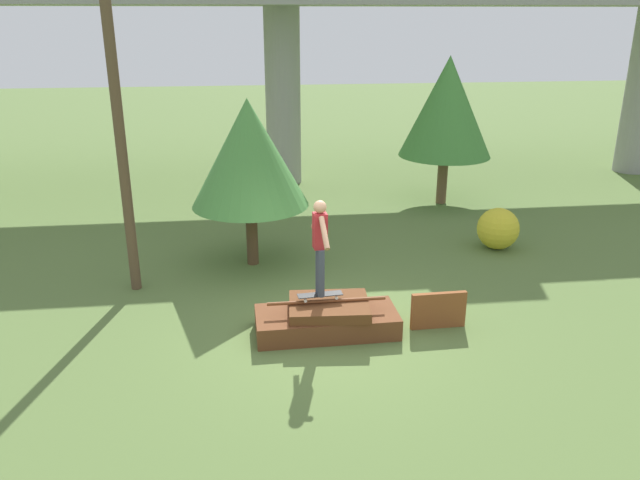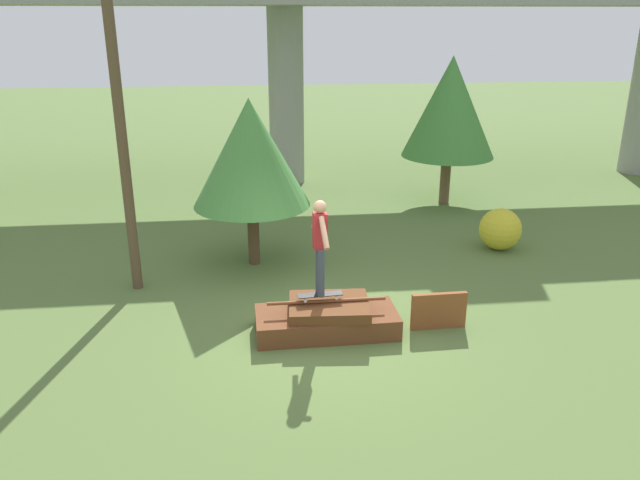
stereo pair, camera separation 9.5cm
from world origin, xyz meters
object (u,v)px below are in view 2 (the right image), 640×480
object	(u,v)px
skateboard	(320,295)
bush_yellow_flowering	(500,229)
skater	(320,241)
utility_pole	(116,85)
tree_behind_right	(450,107)
tree_behind_left	(250,153)

from	to	relation	value
skateboard	bush_yellow_flowering	world-z (taller)	bush_yellow_flowering
skater	utility_pole	bearing A→B (deg)	146.76
skateboard	tree_behind_right	world-z (taller)	tree_behind_right
skater	tree_behind_right	bearing A→B (deg)	58.72
tree_behind_left	skater	bearing A→B (deg)	-71.81
skater	bush_yellow_flowering	bearing A→B (deg)	37.47
utility_pole	tree_behind_left	xyz separation A→B (m)	(2.36, 1.04, -1.52)
utility_pole	tree_behind_left	world-z (taller)	utility_pole
skateboard	tree_behind_right	size ratio (longest dim) A/B	0.19
utility_pole	bush_yellow_flowering	xyz separation A→B (m)	(8.05, 1.29, -3.50)
skater	utility_pole	world-z (taller)	utility_pole
skater	utility_pole	size ratio (longest dim) A/B	0.21
bush_yellow_flowering	tree_behind_right	bearing A→B (deg)	92.32
tree_behind_left	tree_behind_right	size ratio (longest dim) A/B	0.87
skateboard	utility_pole	bearing A→B (deg)	146.76
tree_behind_right	bush_yellow_flowering	bearing A→B (deg)	-87.68
skater	bush_yellow_flowering	xyz separation A→B (m)	(4.62, 3.54, -1.18)
utility_pole	tree_behind_right	bearing A→B (deg)	32.81
utility_pole	tree_behind_left	size ratio (longest dim) A/B	2.15
skater	tree_behind_right	distance (m)	8.66
skateboard	bush_yellow_flowering	distance (m)	5.82
bush_yellow_flowering	skateboard	bearing A→B (deg)	-142.53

